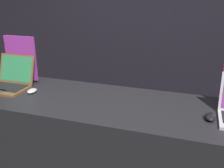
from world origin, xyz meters
name	(u,v)px	position (x,y,z in m)	size (l,w,h in m)	color
wall_back	(150,22)	(0.00, 1.86, 1.40)	(8.00, 0.05, 2.80)	black
display_counter	(111,155)	(0.00, 0.37, 0.48)	(2.36, 0.74, 0.96)	black
laptop_front	(10,81)	(-0.94, 0.39, 1.02)	(0.35, 0.35, 0.27)	brown
mouse_front	(32,91)	(-0.69, 0.35, 0.97)	(0.07, 0.10, 0.03)	#B2B2B7
promo_stand_front	(21,60)	(-0.94, 0.58, 1.16)	(0.31, 0.07, 0.42)	black
mouse_back	(210,117)	(0.71, 0.31, 0.98)	(0.07, 0.11, 0.04)	black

